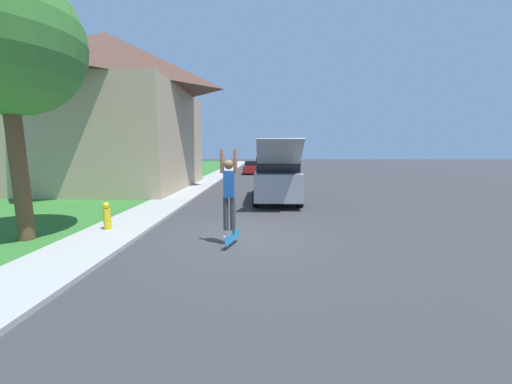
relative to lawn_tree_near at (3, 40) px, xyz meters
The scene contains 10 objects.
ground_plane 7.28m from the lawn_tree_near, ahead, with size 120.00×120.00×0.00m, color #333335.
lawn 8.62m from the lawn_tree_near, 111.26° to the left, with size 10.00×80.00×0.08m.
sidewalk 8.41m from the lawn_tree_near, 74.89° to the left, with size 1.80×80.00×0.10m.
house 10.37m from the lawn_tree_near, 106.31° to the left, with size 9.38×9.36×8.74m.
lawn_tree_near is the anchor object (origin of this frame).
suv_parked 9.82m from the lawn_tree_near, 43.60° to the left, with size 2.06×5.61×2.73m.
car_down_street 22.14m from the lawn_tree_near, 76.90° to the left, with size 1.92×4.47×1.24m.
skateboarder 6.22m from the lawn_tree_near, ahead, with size 0.41×0.23×1.97m.
skateboard 6.99m from the lawn_tree_near, ahead, with size 0.33×0.76×0.28m.
fire_hydrant 4.73m from the lawn_tree_near, 29.82° to the left, with size 0.20×0.20×0.78m.
Camera 1 is at (0.65, -7.49, 2.36)m, focal length 20.00 mm.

